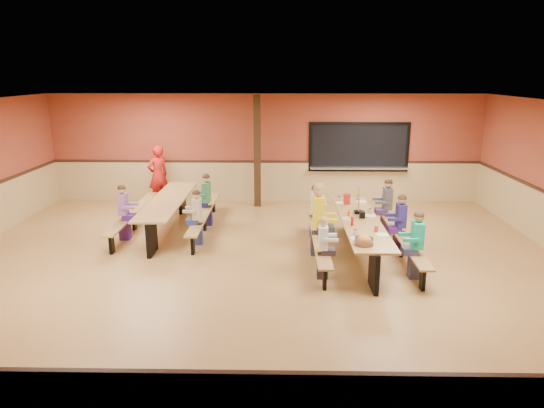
{
  "coord_description": "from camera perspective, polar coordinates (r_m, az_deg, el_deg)",
  "views": [
    {
      "loc": [
        0.45,
        -8.47,
        3.55
      ],
      "look_at": [
        0.27,
        0.35,
        1.15
      ],
      "focal_mm": 32.0,
      "sensor_mm": 36.0,
      "label": 1
    }
  ],
  "objects": [
    {
      "name": "ground",
      "position": [
        9.19,
        -1.77,
        -7.51
      ],
      "size": [
        12.0,
        12.0,
        0.0
      ],
      "primitive_type": "plane",
      "color": "olive",
      "rests_on": "ground"
    },
    {
      "name": "room_envelope",
      "position": [
        8.95,
        -1.8,
        -3.42
      ],
      "size": [
        12.04,
        10.04,
        3.02
      ],
      "color": "brown",
      "rests_on": "ground"
    },
    {
      "name": "kitchen_pass_through",
      "position": [
        13.75,
        10.18,
        6.36
      ],
      "size": [
        2.78,
        0.28,
        1.38
      ],
      "color": "black",
      "rests_on": "ground"
    },
    {
      "name": "structural_post",
      "position": [
        13.05,
        -1.75,
        6.17
      ],
      "size": [
        0.18,
        0.18,
        3.0
      ],
      "primitive_type": "cube",
      "color": "black",
      "rests_on": "ground"
    },
    {
      "name": "cafeteria_table_main",
      "position": [
        9.75,
        10.32,
        -3.11
      ],
      "size": [
        1.91,
        3.7,
        0.74
      ],
      "color": "olive",
      "rests_on": "ground"
    },
    {
      "name": "cafeteria_table_second",
      "position": [
        11.43,
        -12.07,
        -0.46
      ],
      "size": [
        1.91,
        3.7,
        0.74
      ],
      "color": "olive",
      "rests_on": "ground"
    },
    {
      "name": "seated_child_white_left",
      "position": [
        8.61,
        6.01,
        -5.18
      ],
      "size": [
        0.32,
        0.27,
        1.12
      ],
      "primitive_type": null,
      "color": "white",
      "rests_on": "ground"
    },
    {
      "name": "seated_adult_yellow",
      "position": [
        9.67,
        5.47,
        -1.88
      ],
      "size": [
        0.48,
        0.39,
        1.43
      ],
      "primitive_type": null,
      "color": "yellow",
      "rests_on": "ground"
    },
    {
      "name": "seated_child_grey_left",
      "position": [
        10.8,
        5.01,
        -0.84
      ],
      "size": [
        0.34,
        0.28,
        1.15
      ],
      "primitive_type": null,
      "color": "silver",
      "rests_on": "ground"
    },
    {
      "name": "seated_child_teal_right",
      "position": [
        8.93,
        16.65,
        -4.67
      ],
      "size": [
        0.37,
        0.31,
        1.22
      ],
      "primitive_type": null,
      "color": "#16A884",
      "rests_on": "ground"
    },
    {
      "name": "seated_child_navy_right",
      "position": [
        10.03,
        14.87,
        -2.37
      ],
      "size": [
        0.37,
        0.3,
        1.21
      ],
      "primitive_type": null,
      "color": "navy",
      "rests_on": "ground"
    },
    {
      "name": "seated_child_char_right",
      "position": [
        11.23,
        13.38,
        -0.3
      ],
      "size": [
        0.39,
        0.32,
        1.25
      ],
      "primitive_type": null,
      "color": "#484B53",
      "rests_on": "ground"
    },
    {
      "name": "seated_child_purple_sec",
      "position": [
        11.01,
        -17.06,
        -0.99
      ],
      "size": [
        0.37,
        0.3,
        1.21
      ],
      "primitive_type": null,
      "color": "#925E9A",
      "rests_on": "ground"
    },
    {
      "name": "seated_child_green_sec",
      "position": [
        11.64,
        -7.69,
        0.48
      ],
      "size": [
        0.38,
        0.31,
        1.23
      ],
      "primitive_type": null,
      "color": "#357A53",
      "rests_on": "ground"
    },
    {
      "name": "seated_child_tan_sec",
      "position": [
        10.36,
        -8.79,
        -1.59
      ],
      "size": [
        0.35,
        0.29,
        1.17
      ],
      "primitive_type": null,
      "color": "#BDAD95",
      "rests_on": "ground"
    },
    {
      "name": "standing_woman",
      "position": [
        13.6,
        -13.26,
        3.27
      ],
      "size": [
        0.71,
        0.7,
        1.66
      ],
      "primitive_type": "imported",
      "rotation": [
        0.0,
        0.0,
        3.88
      ],
      "color": "red",
      "rests_on": "ground"
    },
    {
      "name": "punch_pitcher",
      "position": [
        10.82,
        8.8,
        0.58
      ],
      "size": [
        0.16,
        0.16,
        0.22
      ],
      "primitive_type": "cylinder",
      "color": "red",
      "rests_on": "cafeteria_table_main"
    },
    {
      "name": "chip_bowl",
      "position": [
        8.32,
        10.78,
        -4.24
      ],
      "size": [
        0.32,
        0.32,
        0.15
      ],
      "primitive_type": null,
      "color": "orange",
      "rests_on": "cafeteria_table_main"
    },
    {
      "name": "napkin_dispenser",
      "position": [
        9.84,
        10.56,
        -1.24
      ],
      "size": [
        0.1,
        0.14,
        0.13
      ],
      "primitive_type": "cube",
      "color": "black",
      "rests_on": "cafeteria_table_main"
    },
    {
      "name": "condiment_mustard",
      "position": [
        9.67,
        9.25,
        -1.35
      ],
      "size": [
        0.06,
        0.06,
        0.17
      ],
      "primitive_type": "cylinder",
      "color": "yellow",
      "rests_on": "cafeteria_table_main"
    },
    {
      "name": "condiment_ketchup",
      "position": [
        9.3,
        9.42,
        -2.02
      ],
      "size": [
        0.06,
        0.06,
        0.17
      ],
      "primitive_type": "cylinder",
      "color": "#B2140F",
      "rests_on": "cafeteria_table_main"
    },
    {
      "name": "table_paddle",
      "position": [
        10.12,
        10.14,
        -0.35
      ],
      "size": [
        0.16,
        0.16,
        0.56
      ],
      "color": "black",
      "rests_on": "cafeteria_table_main"
    },
    {
      "name": "place_settings",
      "position": [
        9.67,
        10.4,
        -1.59
      ],
      "size": [
        0.65,
        3.3,
        0.11
      ],
      "primitive_type": null,
      "color": "beige",
      "rests_on": "cafeteria_table_main"
    }
  ]
}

